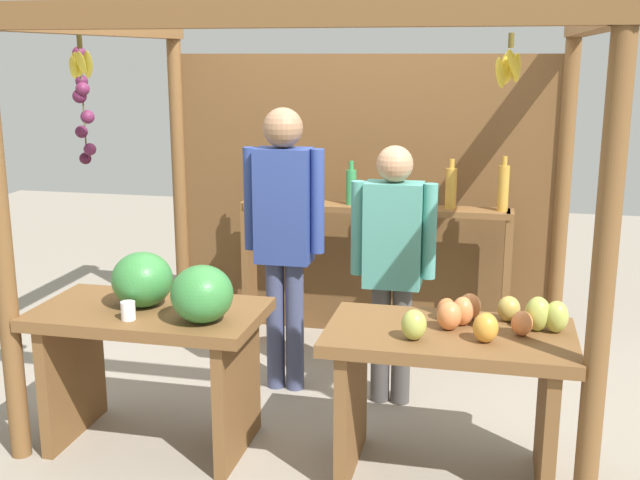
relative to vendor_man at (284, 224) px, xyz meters
name	(u,v)px	position (x,y,z in m)	size (l,w,h in m)	color
ground_plane	(328,392)	(0.27, -0.02, -1.02)	(12.00, 12.00, 0.00)	gray
market_stall	(343,164)	(0.26, 0.44, 0.30)	(2.84, 2.27, 2.21)	brown
fruit_counter_left	(158,327)	(-0.43, -0.85, -0.38)	(1.14, 0.65, 1.02)	brown
fruit_counter_right	(454,367)	(1.04, -0.82, -0.46)	(1.14, 0.64, 0.90)	brown
bottle_shelf_unit	(375,236)	(0.42, 0.79, -0.24)	(1.82, 0.22, 1.36)	brown
vendor_man	(284,224)	(0.00, 0.00, 0.00)	(0.48, 0.23, 1.69)	#40476A
vendor_woman	(393,254)	(0.65, -0.05, -0.13)	(0.48, 0.20, 1.50)	#4A4745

